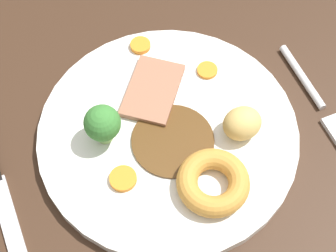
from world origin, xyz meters
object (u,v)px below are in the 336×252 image
meat_slice_main (153,90)px  yorkshire_pudding (213,182)px  fork (317,99)px  broccoli_floret (102,124)px  dinner_plate (168,134)px  carrot_coin_side (207,70)px  carrot_coin_back (140,45)px  carrot_coin_front (123,179)px  roast_potato_left (242,123)px

meat_slice_main → yorkshire_pudding: yorkshire_pudding is taller
meat_slice_main → fork: 19.03cm
broccoli_floret → dinner_plate: bearing=166.4°
carrot_coin_side → fork: size_ratio=0.16×
carrot_coin_side → broccoli_floret: bearing=17.2°
carrot_coin_back → fork: 21.70cm
broccoli_floret → fork: 24.97cm
dinner_plate → yorkshire_pudding: bearing=103.8°
yorkshire_pudding → carrot_coin_back: 19.95cm
dinner_plate → carrot_coin_back: 12.16cm
carrot_coin_front → fork: carrot_coin_front is taller
yorkshire_pudding → carrot_coin_back: bearing=-87.3°
carrot_coin_back → broccoli_floret: (7.65, 10.47, 2.59)cm
meat_slice_main → yorkshire_pudding: 13.32cm
broccoli_floret → roast_potato_left: bearing=162.1°
roast_potato_left → carrot_coin_front: (13.74, 0.96, -1.50)cm
dinner_plate → broccoli_floret: broccoli_floret is taller
carrot_coin_front → carrot_coin_side: 16.67cm
yorkshire_pudding → fork: size_ratio=0.49×
dinner_plate → carrot_coin_side: bearing=-140.4°
yorkshire_pudding → dinner_plate: bearing=-76.2°
roast_potato_left → carrot_coin_front: 13.85cm
carrot_coin_front → fork: bearing=-174.6°
carrot_coin_front → broccoli_floret: size_ratio=0.57×
yorkshire_pudding → carrot_coin_side: 14.69cm
meat_slice_main → dinner_plate: bearing=88.5°
yorkshire_pudding → fork: 17.20cm
carrot_coin_back → yorkshire_pudding: bearing=92.7°
carrot_coin_side → broccoli_floret: broccoli_floret is taller
roast_potato_left → fork: size_ratio=0.28×
roast_potato_left → carrot_coin_side: (0.21, -8.79, -1.58)cm
fork → broccoli_floret: bearing=-99.2°
meat_slice_main → carrot_coin_side: bearing=-175.6°
carrot_coin_front → roast_potato_left: bearing=-176.0°
carrot_coin_front → carrot_coin_side: bearing=-144.2°
meat_slice_main → carrot_coin_side: 7.00cm
meat_slice_main → fork: bearing=158.6°
carrot_coin_side → broccoli_floret: size_ratio=0.48×
carrot_coin_back → fork: (-16.81, 13.66, -1.30)cm
yorkshire_pudding → broccoli_floret: (8.58, -9.44, 1.77)cm
broccoli_floret → fork: bearing=172.6°
dinner_plate → yorkshire_pudding: 8.26cm
yorkshire_pudding → meat_slice_main: bearing=-82.3°
carrot_coin_side → roast_potato_left: bearing=91.4°
broccoli_floret → fork: (-24.46, 3.19, -3.88)cm
dinner_plate → yorkshire_pudding: yorkshire_pudding is taller
meat_slice_main → carrot_coin_front: meat_slice_main is taller
meat_slice_main → carrot_coin_back: bearing=-97.3°
meat_slice_main → broccoli_floret: size_ratio=1.68×
yorkshire_pudding → carrot_coin_back: yorkshire_pudding is taller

